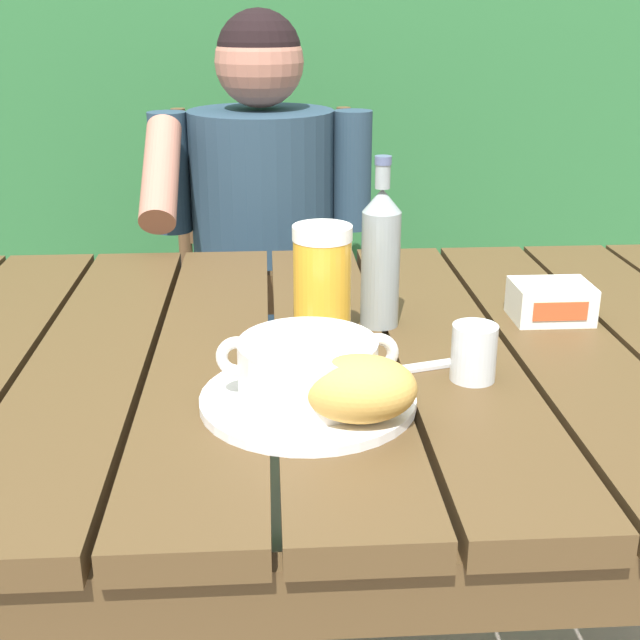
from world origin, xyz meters
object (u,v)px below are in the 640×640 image
object	(u,v)px
person_eating	(262,243)
beer_glass	(322,286)
soup_bowl	(308,367)
water_glass_small	(474,352)
chair_near_diner	(266,308)
table_knife	(396,370)
beer_bottle	(381,256)
serving_plate	(308,399)
bread_roll	(360,388)
butter_tub	(551,301)

from	to	relation	value
person_eating	beer_glass	distance (m)	0.74
soup_bowl	water_glass_small	size ratio (longest dim) A/B	2.93
chair_near_diner	table_knife	bearing A→B (deg)	-80.44
beer_bottle	table_knife	xyz separation A→B (m)	(-0.00, -0.18, -0.10)
person_eating	serving_plate	distance (m)	0.91
chair_near_diner	soup_bowl	bearing A→B (deg)	-87.20
person_eating	beer_glass	xyz separation A→B (m)	(0.09, -0.72, 0.13)
table_knife	person_eating	bearing A→B (deg)	101.99
bread_roll	beer_bottle	size ratio (longest dim) A/B	0.54
chair_near_diner	beer_glass	bearing A→B (deg)	-84.76
beer_bottle	soup_bowl	bearing A→B (deg)	-114.68
beer_bottle	table_knife	distance (m)	0.21
water_glass_small	butter_tub	world-z (taller)	water_glass_small
person_eating	table_knife	bearing A→B (deg)	-78.01
table_knife	water_glass_small	bearing A→B (deg)	-14.47
beer_bottle	bread_roll	bearing A→B (deg)	-101.35
chair_near_diner	water_glass_small	bearing A→B (deg)	-75.68
beer_glass	butter_tub	xyz separation A→B (m)	(0.35, 0.08, -0.06)
table_knife	serving_plate	bearing A→B (deg)	-144.85
serving_plate	table_knife	world-z (taller)	serving_plate
chair_near_diner	person_eating	world-z (taller)	person_eating
beer_bottle	table_knife	size ratio (longest dim) A/B	1.49
chair_near_diner	beer_bottle	size ratio (longest dim) A/B	3.83
serving_plate	butter_tub	xyz separation A→B (m)	(0.38, 0.27, 0.02)
soup_bowl	bread_roll	xyz separation A→B (m)	(0.05, -0.06, 0.00)
serving_plate	beer_bottle	xyz separation A→B (m)	(0.12, 0.26, 0.10)
bread_roll	water_glass_small	world-z (taller)	bread_roll
beer_glass	water_glass_small	world-z (taller)	beer_glass
serving_plate	butter_tub	size ratio (longest dim) A/B	2.23
soup_bowl	chair_near_diner	bearing A→B (deg)	92.80
chair_near_diner	beer_glass	size ratio (longest dim) A/B	5.67
chair_near_diner	bread_roll	xyz separation A→B (m)	(0.11, -1.17, 0.32)
soup_bowl	butter_tub	xyz separation A→B (m)	(0.38, 0.27, -0.02)
serving_plate	water_glass_small	world-z (taller)	water_glass_small
soup_bowl	table_knife	bearing A→B (deg)	35.15
person_eating	soup_bowl	bearing A→B (deg)	-86.41
soup_bowl	table_knife	distance (m)	0.15
bread_roll	beer_glass	world-z (taller)	beer_glass
beer_glass	table_knife	bearing A→B (deg)	-50.68
serving_plate	butter_tub	world-z (taller)	butter_tub
person_eating	bread_roll	distance (m)	0.99
water_glass_small	person_eating	bearing A→B (deg)	107.65
beer_glass	beer_bottle	world-z (taller)	beer_bottle
person_eating	bread_roll	bearing A→B (deg)	-83.46
person_eating	soup_bowl	xyz separation A→B (m)	(0.06, -0.91, 0.10)
serving_plate	water_glass_small	size ratio (longest dim) A/B	3.53
soup_bowl	bread_roll	distance (m)	0.08
beer_bottle	serving_plate	bearing A→B (deg)	-114.68
water_glass_small	table_knife	xyz separation A→B (m)	(-0.10, 0.02, -0.03)
beer_bottle	water_glass_small	world-z (taller)	beer_bottle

